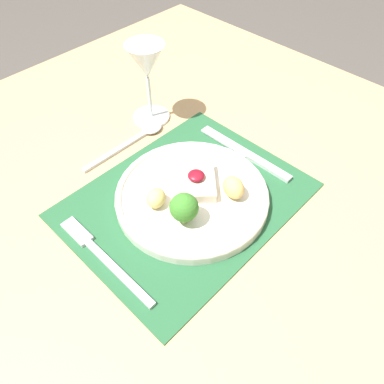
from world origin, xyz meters
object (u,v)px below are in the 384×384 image
(knife, at_px, (250,156))
(dinner_plate, at_px, (192,195))
(wine_glass_near, at_px, (147,67))
(spoon, at_px, (140,135))
(fork, at_px, (99,254))

(knife, bearing_deg, dinner_plate, 179.45)
(wine_glass_near, bearing_deg, spoon, -151.57)
(fork, xyz_separation_m, wine_glass_near, (0.30, 0.21, 0.12))
(dinner_plate, bearing_deg, spoon, 75.54)
(knife, relative_size, wine_glass_near, 1.27)
(fork, distance_m, knife, 0.35)
(dinner_plate, bearing_deg, wine_glass_near, 64.30)
(wine_glass_near, bearing_deg, dinner_plate, -115.70)
(spoon, distance_m, wine_glass_near, 0.14)
(fork, bearing_deg, dinner_plate, -11.08)
(dinner_plate, xyz_separation_m, spoon, (0.05, 0.20, -0.01))
(spoon, bearing_deg, knife, -61.80)
(fork, bearing_deg, wine_glass_near, 32.18)
(spoon, bearing_deg, fork, -143.05)
(spoon, relative_size, wine_glass_near, 1.17)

